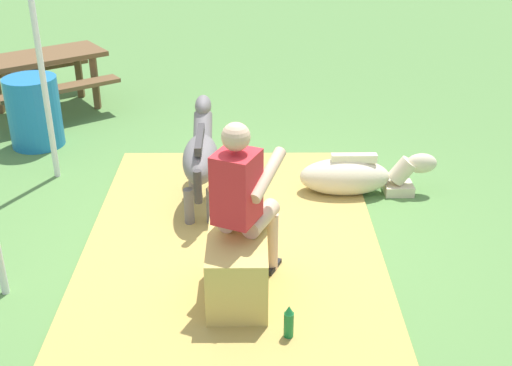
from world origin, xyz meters
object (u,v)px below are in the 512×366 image
at_px(pony_lying, 355,176).
at_px(soda_bottle, 289,323).
at_px(water_barrel, 34,112).
at_px(picnic_bench, 44,68).
at_px(pony_standing, 201,154).
at_px(tent_pole_right, 41,66).
at_px(person_seated, 244,197).
at_px(hay_bale, 238,270).

height_order(pony_lying, soda_bottle, pony_lying).
height_order(pony_lying, water_barrel, water_barrel).
bearing_deg(picnic_bench, pony_lying, -123.00).
distance_m(pony_standing, pony_lying, 1.53).
distance_m(tent_pole_right, picnic_bench, 2.16).
relative_size(pony_standing, water_barrel, 1.68).
bearing_deg(soda_bottle, tent_pole_right, 41.43).
relative_size(person_seated, water_barrel, 1.75).
height_order(hay_bale, soda_bottle, hay_bale).
height_order(pony_lying, tent_pole_right, tent_pole_right).
xyz_separation_m(person_seated, pony_lying, (1.57, -1.06, -0.59)).
bearing_deg(tent_pole_right, pony_standing, -112.53).
xyz_separation_m(person_seated, tent_pole_right, (1.97, 1.97, 0.40)).
bearing_deg(pony_lying, person_seated, 145.80).
relative_size(hay_bale, water_barrel, 0.90).
xyz_separation_m(person_seated, soda_bottle, (-0.62, -0.31, -0.65)).
xyz_separation_m(hay_bale, pony_standing, (1.48, 0.36, 0.27)).
xyz_separation_m(hay_bale, pony_lying, (1.72, -1.11, -0.07)).
relative_size(person_seated, soda_bottle, 5.05).
distance_m(person_seated, soda_bottle, 0.95).
xyz_separation_m(pony_lying, picnic_bench, (2.38, 3.66, 0.39)).
distance_m(hay_bale, soda_bottle, 0.59).
bearing_deg(pony_standing, tent_pole_right, 67.47).
xyz_separation_m(pony_lying, soda_bottle, (-2.18, 0.76, -0.06)).
xyz_separation_m(water_barrel, picnic_bench, (1.14, 0.19, 0.18)).
bearing_deg(hay_bale, person_seated, -17.26).
distance_m(hay_bale, pony_standing, 1.55).
xyz_separation_m(pony_lying, tent_pole_right, (0.41, 3.04, 0.99)).
distance_m(hay_bale, person_seated, 0.55).
bearing_deg(person_seated, pony_standing, 17.30).
bearing_deg(soda_bottle, hay_bale, 37.86).
relative_size(hay_bale, person_seated, 0.52).
relative_size(pony_lying, soda_bottle, 4.81).
distance_m(person_seated, pony_lying, 1.98).
relative_size(pony_standing, soda_bottle, 4.86).
height_order(person_seated, pony_lying, person_seated).
bearing_deg(soda_bottle, water_barrel, 38.45).
relative_size(water_barrel, picnic_bench, 0.41).
height_order(soda_bottle, water_barrel, water_barrel).
relative_size(pony_lying, tent_pole_right, 0.56).
relative_size(pony_standing, pony_lying, 1.01).
height_order(hay_bale, water_barrel, water_barrel).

